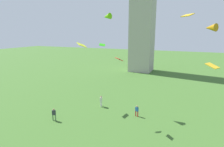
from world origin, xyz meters
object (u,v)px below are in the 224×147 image
object	(u,v)px
kite_flying_3	(82,45)
kite_flying_5	(212,66)
person_1	(137,110)
person_2	(54,114)
kite_flying_4	(188,15)
kite_flying_2	(102,45)
kite_flying_0	(119,59)
person_0	(101,101)
kite_flying_6	(211,28)
kite_flying_7	(107,17)

from	to	relation	value
kite_flying_3	kite_flying_5	bearing A→B (deg)	103.00
person_1	person_2	world-z (taller)	person_2
person_1	kite_flying_5	world-z (taller)	kite_flying_5
kite_flying_3	kite_flying_4	distance (m)	17.13
person_2	kite_flying_3	bearing A→B (deg)	71.40
kite_flying_2	kite_flying_0	bearing A→B (deg)	139.22
person_1	kite_flying_0	bearing A→B (deg)	-104.73
person_0	kite_flying_0	xyz separation A→B (m)	(4.48, -3.67, 7.37)
kite_flying_6	kite_flying_5	bearing A→B (deg)	36.29
kite_flying_4	kite_flying_3	bearing A→B (deg)	-92.07
kite_flying_6	kite_flying_7	size ratio (longest dim) A/B	1.27
person_2	kite_flying_4	xyz separation A→B (m)	(15.77, -0.45, 12.12)
kite_flying_2	kite_flying_3	bearing A→B (deg)	-51.41
person_2	kite_flying_6	xyz separation A→B (m)	(18.38, 12.34, 11.34)
person_1	kite_flying_7	size ratio (longest dim) A/B	1.01
kite_flying_4	kite_flying_5	size ratio (longest dim) A/B	0.91
person_2	kite_flying_3	size ratio (longest dim) A/B	0.97
kite_flying_5	person_1	bearing A→B (deg)	15.10
kite_flying_4	kite_flying_7	size ratio (longest dim) A/B	0.83
kite_flying_2	kite_flying_7	distance (m)	5.85
person_0	kite_flying_5	bearing A→B (deg)	63.44
kite_flying_0	kite_flying_7	distance (m)	8.49
person_2	kite_flying_6	size ratio (longest dim) A/B	0.85
person_1	kite_flying_0	world-z (taller)	kite_flying_0
kite_flying_7	person_0	bearing A→B (deg)	-2.78
person_1	kite_flying_6	bearing A→B (deg)	57.65
kite_flying_6	kite_flying_7	bearing A→B (deg)	-37.30
kite_flying_3	person_1	bearing A→B (deg)	109.81
person_1	person_2	distance (m)	11.39
kite_flying_0	kite_flying_2	distance (m)	3.31
kite_flying_7	kite_flying_3	bearing A→B (deg)	-48.34
person_1	person_2	xyz separation A→B (m)	(-9.84, -5.74, 0.06)
kite_flying_3	kite_flying_6	bearing A→B (deg)	132.86
person_0	kite_flying_7	xyz separation A→B (m)	(0.49, 1.33, 12.94)
person_2	kite_flying_0	bearing A→B (deg)	7.52
person_2	kite_flying_2	bearing A→B (deg)	23.06
kite_flying_3	kite_flying_4	world-z (taller)	kite_flying_4
kite_flying_0	kite_flying_7	xyz separation A→B (m)	(-3.99, 5.01, 5.57)
person_1	kite_flying_3	bearing A→B (deg)	-165.26
person_0	person_1	bearing A→B (deg)	68.61
kite_flying_5	kite_flying_7	world-z (taller)	kite_flying_7
kite_flying_3	kite_flying_4	bearing A→B (deg)	90.24
kite_flying_2	person_2	bearing A→B (deg)	13.58
kite_flying_4	person_1	bearing A→B (deg)	-113.52
kite_flying_6	kite_flying_3	bearing A→B (deg)	-35.59
person_2	kite_flying_5	bearing A→B (deg)	-5.44
kite_flying_2	kite_flying_3	size ratio (longest dim) A/B	0.49
kite_flying_0	kite_flying_2	size ratio (longest dim) A/B	1.39
kite_flying_0	kite_flying_7	size ratio (longest dim) A/B	0.76
person_0	kite_flying_6	world-z (taller)	kite_flying_6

